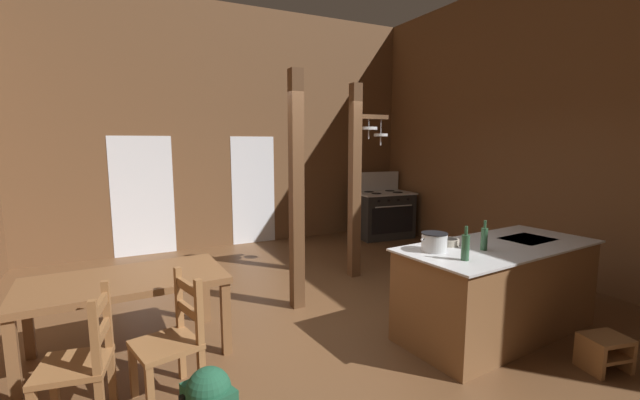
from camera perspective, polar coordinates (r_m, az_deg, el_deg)
name	(u,v)px	position (r m, az deg, el deg)	size (l,w,h in m)	color
ground_plane	(331,328)	(4.60, 1.50, -17.57)	(7.91, 8.52, 0.10)	brown
wall_back	(232,128)	(7.84, -12.22, 9.81)	(7.91, 0.14, 4.40)	brown
wall_right	(561,124)	(6.67, 30.71, 9.20)	(0.14, 8.52, 4.40)	brown
glazed_door_back_left	(143,196)	(7.58, -23.61, 0.48)	(1.00, 0.01, 2.05)	white
glazed_panel_back_right	(253,190)	(7.91, -9.33, 1.35)	(0.84, 0.01, 2.05)	white
kitchen_island	(497,289)	(4.61, 23.63, -11.34)	(2.24, 1.15, 0.92)	brown
stove_range	(383,214)	(8.45, 8.79, -1.93)	(1.20, 0.90, 1.32)	#252525
support_post_with_pot_rack	(357,176)	(5.80, 5.17, 3.37)	(0.60, 0.24, 2.75)	brown
support_post_center	(296,192)	(4.66, -3.33, 1.10)	(0.14, 0.14, 2.75)	brown
step_stool	(605,350)	(4.44, 35.11, -16.85)	(0.41, 0.35, 0.30)	olive
dining_table	(126,287)	(4.11, -25.63, -11.00)	(1.74, 0.98, 0.74)	brown
ladderback_chair_near_window	(173,340)	(3.45, -20.00, -17.99)	(0.54, 0.54, 0.95)	olive
ladderback_chair_by_post	(82,362)	(3.41, -30.44, -19.01)	(0.51, 0.51, 0.95)	olive
stockpot_on_counter	(434,242)	(3.98, 15.75, -5.69)	(0.32, 0.25, 0.18)	silver
mixing_bowl_on_counter	(449,242)	(4.26, 17.69, -5.64)	(0.19, 0.19, 0.07)	#B2A893
bottle_tall_on_counter	(465,247)	(3.76, 19.75, -6.20)	(0.07, 0.07, 0.30)	#2D5638
bottle_short_on_counter	(484,238)	(4.17, 22.08, -5.01)	(0.06, 0.06, 0.29)	#2D5638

